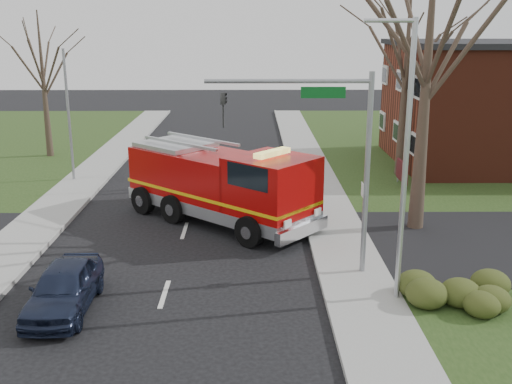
{
  "coord_description": "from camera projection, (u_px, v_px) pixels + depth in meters",
  "views": [
    {
      "loc": [
        2.74,
        -17.27,
        8.24
      ],
      "look_at": [
        2.93,
        4.77,
        2.0
      ],
      "focal_mm": 42.0,
      "sensor_mm": 36.0,
      "label": 1
    }
  ],
  "objects": [
    {
      "name": "hedge_corner",
      "position": [
        461.0,
        290.0,
        17.79
      ],
      "size": [
        2.8,
        2.0,
        0.9
      ],
      "primitive_type": "ellipsoid",
      "color": "#2C3513",
      "rests_on": "lawn_right"
    },
    {
      "name": "streetlight_pole",
      "position": [
        404.0,
        156.0,
        17.17
      ],
      "size": [
        1.48,
        0.16,
        8.4
      ],
      "color": "#B7BABF",
      "rests_on": "ground"
    },
    {
      "name": "parked_car_maroon",
      "position": [
        64.0,
        288.0,
        17.66
      ],
      "size": [
        1.7,
        4.17,
        1.42
      ],
      "primitive_type": "imported",
      "rotation": [
        0.0,
        0.0,
        0.01
      ],
      "color": "#181F34",
      "rests_on": "ground"
    },
    {
      "name": "bare_tree_left",
      "position": [
        42.0,
        68.0,
        36.48
      ],
      "size": [
        4.5,
        4.5,
        9.0
      ],
      "color": "#3C2F23",
      "rests_on": "ground"
    },
    {
      "name": "utility_pole_far",
      "position": [
        69.0,
        117.0,
        31.3
      ],
      "size": [
        0.14,
        0.14,
        7.0
      ],
      "primitive_type": "cylinder",
      "color": "gray",
      "rests_on": "ground"
    },
    {
      "name": "sidewalk_right",
      "position": [
        361.0,
        292.0,
        18.86
      ],
      "size": [
        2.4,
        80.0,
        0.15
      ],
      "primitive_type": "cube",
      "color": "gray",
      "rests_on": "ground"
    },
    {
      "name": "bare_tree_far",
      "position": [
        407.0,
        57.0,
        31.59
      ],
      "size": [
        5.25,
        5.25,
        10.5
      ],
      "color": "#3C2F23",
      "rests_on": "ground"
    },
    {
      "name": "fire_engine",
      "position": [
        222.0,
        186.0,
        25.28
      ],
      "size": [
        8.48,
        7.98,
        3.51
      ],
      "rotation": [
        0.0,
        0.0,
        0.85
      ],
      "color": "#9E0807",
      "rests_on": "ground"
    },
    {
      "name": "ground",
      "position": [
        164.0,
        294.0,
        18.83
      ],
      "size": [
        120.0,
        120.0,
        0.0
      ],
      "primitive_type": "plane",
      "color": "black",
      "rests_on": "ground"
    },
    {
      "name": "bare_tree_near",
      "position": [
        429.0,
        46.0,
        22.67
      ],
      "size": [
        6.0,
        6.0,
        12.0
      ],
      "color": "#3C2F23",
      "rests_on": "ground"
    },
    {
      "name": "health_center_sign",
      "position": [
        402.0,
        172.0,
        30.71
      ],
      "size": [
        0.12,
        2.0,
        1.4
      ],
      "color": "#4C1118",
      "rests_on": "ground"
    },
    {
      "name": "traffic_signal_mast",
      "position": [
        328.0,
        138.0,
        19.04
      ],
      "size": [
        5.29,
        0.18,
        6.8
      ],
      "color": "gray",
      "rests_on": "ground"
    }
  ]
}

